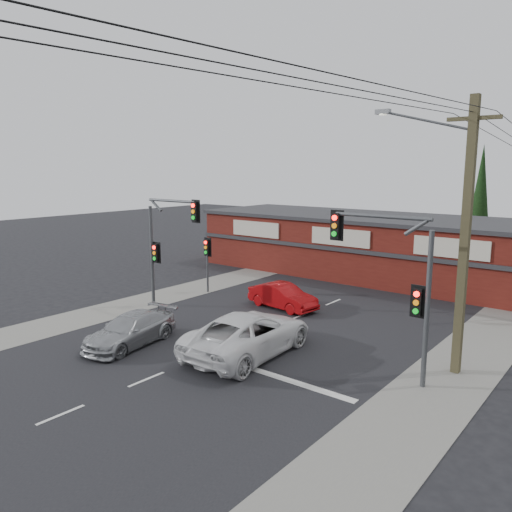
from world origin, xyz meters
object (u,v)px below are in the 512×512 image
Objects in this scene: white_suv at (249,334)px; shop_building at (381,246)px; red_sedan at (283,296)px; silver_suv at (130,330)px; utility_pole at (462,229)px.

shop_building is (-2.27, 17.36, 1.26)m from white_suv.
red_sedan is at bearing -69.38° from white_suv.
white_suv is 0.23× the size of shop_building.
silver_suv is at bearing 175.59° from red_sedan.
white_suv is at bearing -154.61° from utility_pole.
silver_suv is (-4.65, -2.35, -0.20)m from white_suv.
silver_suv is 0.46× the size of utility_pole.
white_suv reaches higher than red_sedan.
silver_suv is at bearing -96.88° from shop_building.
shop_building is (0.56, 11.01, 1.46)m from red_sedan.
shop_building reaches higher than red_sedan.
shop_building is at bearing 123.76° from utility_pole.
red_sedan is at bearing -92.89° from shop_building.
white_suv is 9.06m from utility_pole.
silver_suv is 1.13× the size of red_sedan.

